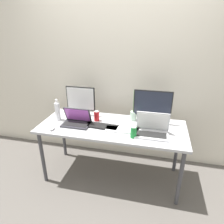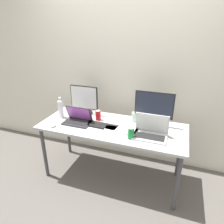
% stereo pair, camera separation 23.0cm
% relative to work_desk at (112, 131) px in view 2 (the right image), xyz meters
% --- Properties ---
extents(ground_plane, '(16.00, 16.00, 0.00)m').
position_rel_work_desk_xyz_m(ground_plane, '(0.00, 0.00, -0.68)').
color(ground_plane, '#5B5651').
extents(wall_back, '(7.00, 0.08, 2.60)m').
position_rel_work_desk_xyz_m(wall_back, '(0.00, 0.59, 0.62)').
color(wall_back, silver).
rests_on(wall_back, ground).
extents(work_desk, '(1.73, 0.70, 0.74)m').
position_rel_work_desk_xyz_m(work_desk, '(0.00, 0.00, 0.00)').
color(work_desk, '#424247').
rests_on(work_desk, ground).
extents(monitor_left, '(0.38, 0.21, 0.38)m').
position_rel_work_desk_xyz_m(monitor_left, '(-0.47, 0.23, 0.26)').
color(monitor_left, black).
rests_on(monitor_left, work_desk).
extents(monitor_center, '(0.45, 0.18, 0.41)m').
position_rel_work_desk_xyz_m(monitor_center, '(0.45, 0.20, 0.29)').
color(monitor_center, black).
rests_on(monitor_center, work_desk).
extents(laptop_silver, '(0.33, 0.21, 0.21)m').
position_rel_work_desk_xyz_m(laptop_silver, '(-0.42, -0.06, 0.11)').
color(laptop_silver, '#2D2D33').
rests_on(laptop_silver, work_desk).
extents(laptop_secondary, '(0.36, 0.24, 0.25)m').
position_rel_work_desk_xyz_m(laptop_secondary, '(0.47, -0.09, 0.12)').
color(laptop_secondary, silver).
rests_on(laptop_secondary, work_desk).
extents(keyboard_main, '(0.40, 0.16, 0.02)m').
position_rel_work_desk_xyz_m(keyboard_main, '(-0.11, -0.05, 0.07)').
color(keyboard_main, black).
rests_on(keyboard_main, work_desk).
extents(keyboard_aux, '(0.39, 0.17, 0.02)m').
position_rel_work_desk_xyz_m(keyboard_aux, '(0.14, -0.09, 0.07)').
color(keyboard_aux, white).
rests_on(keyboard_aux, work_desk).
extents(mouse_by_keyboard, '(0.10, 0.11, 0.03)m').
position_rel_work_desk_xyz_m(mouse_by_keyboard, '(-0.65, -0.25, 0.08)').
color(mouse_by_keyboard, silver).
rests_on(mouse_by_keyboard, work_desk).
extents(water_bottle, '(0.07, 0.07, 0.27)m').
position_rel_work_desk_xyz_m(water_bottle, '(-0.70, 0.01, 0.19)').
color(water_bottle, silver).
rests_on(water_bottle, work_desk).
extents(soda_can_near_keyboard, '(0.07, 0.07, 0.13)m').
position_rel_work_desk_xyz_m(soda_can_near_keyboard, '(0.28, -0.21, 0.13)').
color(soda_can_near_keyboard, '#197F33').
rests_on(soda_can_near_keyboard, work_desk).
extents(soda_can_by_laptop, '(0.07, 0.07, 0.13)m').
position_rel_work_desk_xyz_m(soda_can_by_laptop, '(-0.22, 0.10, 0.13)').
color(soda_can_by_laptop, red).
rests_on(soda_can_by_laptop, work_desk).
extents(bamboo_vase, '(0.08, 0.08, 0.39)m').
position_rel_work_desk_xyz_m(bamboo_vase, '(0.22, 0.22, 0.14)').
color(bamboo_vase, '#B2D1B7').
rests_on(bamboo_vase, work_desk).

